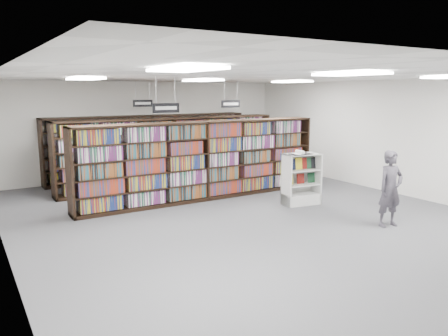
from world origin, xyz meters
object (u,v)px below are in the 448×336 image
endcap_display (301,186)px  open_book (300,153)px  bookshelf_row_near (203,161)px  shopper (390,189)px

endcap_display → open_book: (-0.14, -0.11, 0.89)m
bookshelf_row_near → shopper: 4.78m
endcap_display → shopper: shopper is taller
bookshelf_row_near → endcap_display: (1.88, -1.78, -0.59)m
shopper → open_book: bearing=111.0°
bookshelf_row_near → endcap_display: bookshelf_row_near is taller
bookshelf_row_near → open_book: bookshelf_row_near is taller
endcap_display → open_book: bearing=-134.8°
bookshelf_row_near → open_book: 2.58m
endcap_display → shopper: bearing=-73.6°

